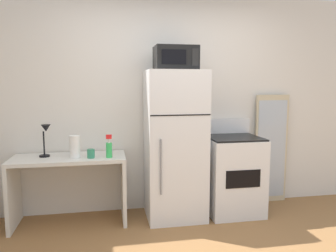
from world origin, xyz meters
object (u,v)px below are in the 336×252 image
Objects in this scene: oven_range at (233,174)px; microwave at (175,58)px; spray_bottle at (109,148)px; desk at (69,177)px; coffee_mug at (91,154)px; refrigerator at (175,145)px; leaning_mirror at (271,149)px; desk_lamp at (45,135)px; paper_towel_roll at (75,147)px.

microwave is at bearing -178.41° from oven_range.
desk is at bearing 164.01° from spray_bottle.
refrigerator is at bearing 4.76° from coffee_mug.
spray_bottle is at bearing -15.99° from desk.
refrigerator is (0.74, 0.09, -0.01)m from spray_bottle.
desk is 12.75× the size of coffee_mug.
refrigerator is at bearing 179.88° from oven_range.
oven_range is at bearing 3.52° from spray_bottle.
microwave is at bearing -168.33° from leaning_mirror.
leaning_mirror is (1.33, 0.25, -0.14)m from refrigerator.
desk_lamp is 0.21× the size of refrigerator.
desk_lamp is 3.72× the size of coffee_mug.
leaning_mirror reaches higher than paper_towel_roll.
refrigerator is at bearing 90.33° from microwave.
paper_towel_roll is at bearing -41.52° from desk.
refrigerator reaches higher than coffee_mug.
refrigerator is (1.17, -0.03, 0.31)m from desk.
microwave is 1.76m from leaning_mirror.
desk_lamp reaches higher than paper_towel_roll.
desk is 0.36m from paper_towel_roll.
paper_towel_roll is at bearing -17.63° from desk_lamp.
desk is at bearing 138.48° from paper_towel_roll.
paper_towel_roll is 0.52× the size of microwave.
oven_range reaches higher than spray_bottle.
coffee_mug is at bearing -177.35° from oven_range.
refrigerator is at bearing -1.65° from desk.
desk is at bearing 178.35° from refrigerator.
leaning_mirror is (2.50, 0.22, 0.17)m from desk.
paper_towel_roll is 0.96× the size of spray_bottle.
spray_bottle reaches higher than desk.
refrigerator is 0.97m from microwave.
desk is 0.86× the size of leaning_mirror.
leaning_mirror is at bearing 8.34° from coffee_mug.
paper_towel_roll is at bearing 170.84° from spray_bottle.
desk is 2.63× the size of microwave.
spray_bottle is 0.54× the size of microwave.
oven_range reaches higher than desk.
leaning_mirror is (0.62, 0.26, 0.23)m from oven_range.
paper_towel_roll reaches higher than desk.
desk_lamp is at bearing 166.83° from spray_bottle.
spray_bottle is 1.50m from oven_range.
desk_lamp is (-0.24, 0.03, 0.46)m from desk.
leaning_mirror is at bearing 6.73° from paper_towel_roll.
microwave is 1.52m from oven_range.
desk is 1.10× the size of oven_range.
spray_bottle is at bearing -13.17° from desk_lamp.
coffee_mug is 0.38× the size of spray_bottle.
oven_range is (1.80, 0.03, -0.40)m from paper_towel_roll.
spray_bottle is (0.19, -0.01, 0.05)m from coffee_mug.
desk is 1.74m from microwave.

